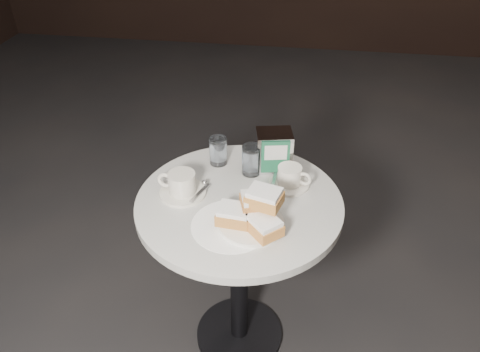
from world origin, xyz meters
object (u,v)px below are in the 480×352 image
cafe_table (239,243)px  water_glass_left (218,151)px  coffee_cup_right (290,177)px  napkin_dispenser (274,150)px  coffee_cup_left (182,185)px  beignet_plate (254,214)px  water_glass_right (251,160)px

cafe_table → water_glass_left: size_ratio=7.04×
coffee_cup_right → napkin_dispenser: 0.13m
coffee_cup_left → coffee_cup_right: size_ratio=0.98×
beignet_plate → coffee_cup_right: (0.10, 0.23, -0.02)m
water_glass_left → napkin_dispenser: bearing=-0.3°
cafe_table → beignet_plate: (0.06, -0.12, 0.25)m
cafe_table → napkin_dispenser: 0.36m
water_glass_right → napkin_dispenser: napkin_dispenser is taller
beignet_plate → napkin_dispenser: size_ratio=1.84×
coffee_cup_right → napkin_dispenser: napkin_dispenser is taller
cafe_table → coffee_cup_left: size_ratio=4.25×
water_glass_left → beignet_plate: bearing=-62.5°
beignet_plate → napkin_dispenser: bearing=84.6°
coffee_cup_right → cafe_table: bearing=-129.5°
cafe_table → beignet_plate: size_ratio=2.74×
cafe_table → water_glass_left: water_glass_left is taller
beignet_plate → coffee_cup_right: beignet_plate is taller
coffee_cup_left → napkin_dispenser: size_ratio=1.19×
coffee_cup_left → water_glass_left: 0.22m
cafe_table → beignet_plate: 0.28m
beignet_plate → water_glass_left: size_ratio=2.57×
water_glass_left → water_glass_right: water_glass_right is taller
water_glass_left → napkin_dispenser: napkin_dispenser is taller
cafe_table → beignet_plate: beignet_plate is taller
water_glass_right → cafe_table: bearing=-96.9°
coffee_cup_right → water_glass_left: bearing=176.0°
water_glass_left → water_glass_right: (0.13, -0.05, 0.00)m
coffee_cup_left → water_glass_right: 0.27m
beignet_plate → napkin_dispenser: 0.34m
beignet_plate → coffee_cup_left: size_ratio=1.55×
beignet_plate → water_glass_left: beignet_plate is taller
water_glass_right → napkin_dispenser: 0.09m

